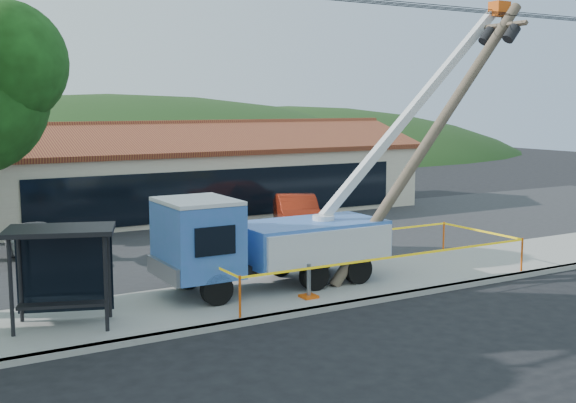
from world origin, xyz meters
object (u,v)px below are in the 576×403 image
Objects in this scene: utility_truck at (271,236)px; bus_shelter at (62,253)px; car_silver at (40,263)px; car_red at (297,233)px; leaning_pole at (439,125)px.

bus_shelter is (-6.15, -0.68, 0.26)m from utility_truck.
car_red is at bearing -1.47° from car_silver.
car_silver is at bearing 102.59° from bus_shelter.
car_red is at bearing 54.52° from utility_truck.
leaning_pole is 14.33m from car_silver.
leaning_pole is at bearing -67.81° from car_red.
utility_truck is 1.42× the size of leaning_pole.
bus_shelter is at bearing 178.70° from leaning_pole.
utility_truck is 9.86m from car_red.
utility_truck reaches higher than car_red.
car_silver is at bearing 142.14° from leaning_pole.
bus_shelter is at bearing -101.72° from car_silver.
car_silver is 0.86× the size of car_red.
car_red reaches higher than car_silver.
car_red is (10.78, 0.57, 0.00)m from car_silver.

